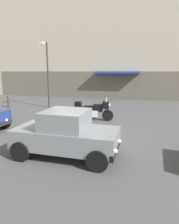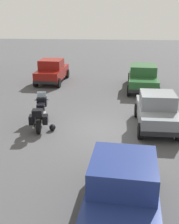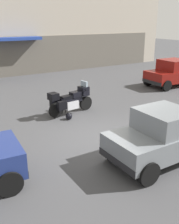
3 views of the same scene
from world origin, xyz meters
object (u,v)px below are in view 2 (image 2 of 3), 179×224
(car_compact_side, at_px, (157,111))
(car_wagon_end, at_px, (52,71))
(car_hatchback_near, at_px, (123,187))
(car_sedan_far, at_px, (143,77))
(helmet, at_px, (52,127))
(motorcycle, at_px, (40,113))

(car_compact_side, height_order, car_wagon_end, car_wagon_end)
(car_hatchback_near, xyz_separation_m, car_wagon_end, (13.43, 4.67, 0.00))
(car_sedan_far, bearing_deg, car_hatchback_near, 175.97)
(car_sedan_far, distance_m, car_compact_side, 6.46)
(helmet, relative_size, car_compact_side, 0.08)
(car_sedan_far, bearing_deg, car_compact_side, -176.55)
(motorcycle, xyz_separation_m, car_wagon_end, (8.04, 1.23, 0.19))
(helmet, bearing_deg, car_wagon_end, 12.22)
(car_compact_side, distance_m, car_wagon_end, 9.92)
(car_compact_side, relative_size, car_wagon_end, 0.89)
(helmet, distance_m, car_wagon_end, 8.67)
(car_hatchback_near, bearing_deg, helmet, 33.95)
(helmet, bearing_deg, car_sedan_far, -31.46)
(helmet, relative_size, car_sedan_far, 0.06)
(motorcycle, xyz_separation_m, car_compact_side, (0.35, -5.03, 0.15))
(car_hatchback_near, height_order, car_wagon_end, same)
(car_compact_side, bearing_deg, motorcycle, 94.71)
(car_hatchback_near, bearing_deg, car_sedan_far, -3.12)
(car_sedan_far, distance_m, car_wagon_end, 6.37)
(motorcycle, distance_m, car_sedan_far, 8.47)
(car_sedan_far, bearing_deg, helmet, 151.88)
(car_wagon_end, bearing_deg, car_hatchback_near, -158.76)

